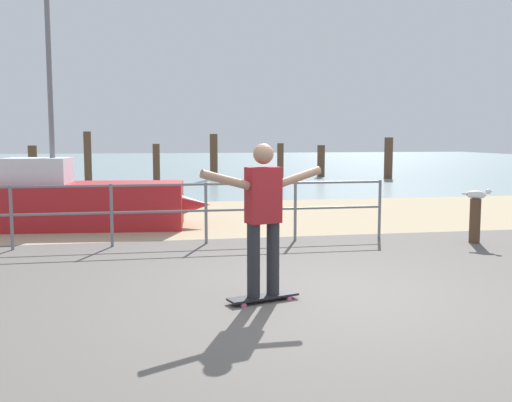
{
  "coord_description": "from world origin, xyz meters",
  "views": [
    {
      "loc": [
        -1.8,
        -6.1,
        1.8
      ],
      "look_at": [
        -0.29,
        2.0,
        0.9
      ],
      "focal_mm": 41.11,
      "sensor_mm": 36.0,
      "label": 1
    }
  ],
  "objects_px": {
    "bollard_short": "(475,221)",
    "skateboarder": "(263,211)",
    "skateboard": "(263,297)",
    "seagull": "(477,194)",
    "sailboat": "(78,203)"
  },
  "relations": [
    {
      "from": "sailboat",
      "to": "bollard_short",
      "type": "xyz_separation_m",
      "value": [
        6.78,
        -2.96,
        -0.13
      ]
    },
    {
      "from": "sailboat",
      "to": "seagull",
      "type": "relative_size",
      "value": 11.88
    },
    {
      "from": "sailboat",
      "to": "bollard_short",
      "type": "distance_m",
      "value": 7.4
    },
    {
      "from": "bollard_short",
      "to": "skateboard",
      "type": "bearing_deg",
      "value": -145.95
    },
    {
      "from": "skateboard",
      "to": "bollard_short",
      "type": "height_order",
      "value": "bollard_short"
    },
    {
      "from": "sailboat",
      "to": "skateboard",
      "type": "distance_m",
      "value": 6.36
    },
    {
      "from": "sailboat",
      "to": "skateboarder",
      "type": "height_order",
      "value": "sailboat"
    },
    {
      "from": "skateboarder",
      "to": "seagull",
      "type": "height_order",
      "value": "skateboarder"
    },
    {
      "from": "skateboard",
      "to": "seagull",
      "type": "relative_size",
      "value": 1.94
    },
    {
      "from": "skateboarder",
      "to": "skateboard",
      "type": "bearing_deg",
      "value": -179.55
    },
    {
      "from": "bollard_short",
      "to": "skateboarder",
      "type": "bearing_deg",
      "value": -145.95
    },
    {
      "from": "skateboarder",
      "to": "seagull",
      "type": "xyz_separation_m",
      "value": [
        4.23,
        2.84,
        -0.17
      ]
    },
    {
      "from": "skateboard",
      "to": "seagull",
      "type": "bearing_deg",
      "value": 33.87
    },
    {
      "from": "bollard_short",
      "to": "seagull",
      "type": "relative_size",
      "value": 1.81
    },
    {
      "from": "sailboat",
      "to": "bollard_short",
      "type": "relative_size",
      "value": 6.56
    }
  ]
}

